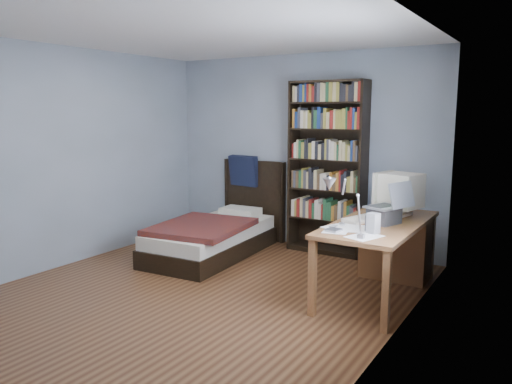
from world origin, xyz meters
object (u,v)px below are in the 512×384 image
Objects in this scene: desk at (392,243)px; soda_can at (375,210)px; speaker at (373,223)px; bed at (216,233)px; keyboard at (363,219)px; bookshelf at (327,168)px; laptop at (386,212)px; crt_monitor at (399,191)px; desk_lamp at (335,190)px.

desk is 13.94× the size of soda_can.
speaker is at bearing -84.08° from desk.
bed is (-2.07, 0.11, -0.53)m from soda_can.
bookshelf is (-0.89, 1.16, 0.33)m from keyboard.
bookshelf reaches higher than soda_can.
laptop is 0.25m from keyboard.
soda_can is at bearing -44.33° from bookshelf.
soda_can is (-0.18, -0.19, -0.19)m from crt_monitor.
laptop is at bearing -46.44° from bookshelf.
speaker is at bearing -54.54° from bookshelf.
crt_monitor is 2.58× the size of speaker.
crt_monitor is at bearing 2.01° from bed.
speaker is 0.74m from soda_can.
bookshelf reaches higher than desk.
soda_can is 2.14m from bed.
soda_can reaches higher than desk.
desk_lamp is (-0.03, -1.48, 0.75)m from desk.
laptop reaches higher than speaker.
desk_lamp is at bearing -64.89° from bookshelf.
desk is at bearing 98.47° from laptop.
bed is (-2.27, 0.39, -0.58)m from laptop.
crt_monitor is 0.84× the size of desk_lamp.
desk_lamp is at bearing -93.59° from crt_monitor.
bed is (-1.15, -0.79, -0.81)m from bookshelf.
speaker reaches higher than desk.
laptop is at bearing 108.77° from speaker.
speaker is 1.50× the size of soda_can.
desk is at bearing 148.45° from crt_monitor.
laptop is 1.04m from desk_lamp.
desk_lamp is at bearing -65.33° from keyboard.
bed is (-2.04, 0.37, -0.48)m from keyboard.
bookshelf reaches higher than desk_lamp.
laptop is 0.77× the size of desk_lamp.
desk_lamp is (-0.09, -1.45, 0.20)m from crt_monitor.
desk_lamp reaches higher than bed.
keyboard is (-0.23, 0.02, -0.10)m from laptop.
soda_can is at bearing -2.95° from bed.
bookshelf is (-1.14, 1.61, 0.26)m from speaker.
crt_monitor is at bearing 108.46° from speaker.
bed reaches higher than keyboard.
bed is at bearing 176.34° from speaker.
bed is at bearing -177.04° from desk.
bed is (-2.16, 1.37, -0.91)m from desk_lamp.
desk_lamp is 0.26× the size of bookshelf.
bookshelf reaches higher than keyboard.
crt_monitor is at bearing -32.87° from bookshelf.
bookshelf is (-1.05, 0.68, 0.66)m from desk.
bookshelf is 1.06× the size of bed.
desk is 3.02× the size of desk_lamp.
keyboard is 2.51× the size of speaker.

